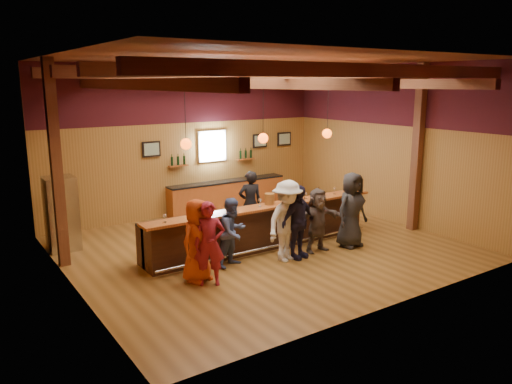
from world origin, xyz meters
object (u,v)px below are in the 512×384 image
(customer_white, at_px, (287,221))
(ice_bucket, at_px, (270,199))
(bartender, at_px, (250,203))
(customer_dark, at_px, (351,210))
(back_bar_cabinet, at_px, (228,195))
(customer_navy, at_px, (298,222))
(customer_orange, at_px, (197,240))
(bar_counter, at_px, (260,226))
(customer_brown, at_px, (318,220))
(stainless_fridge, at_px, (61,214))
(bottle_a, at_px, (284,196))
(customer_redvest, at_px, (209,244))
(customer_denim, at_px, (233,232))

(customer_white, distance_m, ice_bucket, 0.99)
(bartender, bearing_deg, customer_dark, 141.96)
(back_bar_cabinet, xyz_separation_m, customer_navy, (-0.96, -4.78, 0.39))
(customer_orange, bearing_deg, bartender, 17.51)
(bartender, relative_size, ice_bucket, 6.61)
(bar_counter, bearing_deg, customer_navy, -79.35)
(bar_counter, xyz_separation_m, customer_brown, (0.92, -1.09, 0.25))
(stainless_fridge, xyz_separation_m, bottle_a, (4.67, -2.70, 0.35))
(back_bar_cabinet, bearing_deg, customer_brown, -93.24)
(customer_redvest, distance_m, customer_dark, 4.06)
(customer_navy, height_order, ice_bucket, customer_navy)
(bar_counter, bearing_deg, back_bar_cabinet, 71.66)
(back_bar_cabinet, relative_size, customer_white, 2.14)
(customer_orange, bearing_deg, customer_white, -21.87)
(bar_counter, height_order, customer_denim, customer_denim)
(customer_dark, bearing_deg, ice_bucket, 146.46)
(bar_counter, height_order, customer_orange, customer_orange)
(stainless_fridge, bearing_deg, bartender, -19.63)
(customer_white, bearing_deg, bottle_a, 41.61)
(customer_redvest, bearing_deg, back_bar_cabinet, 83.92)
(customer_navy, xyz_separation_m, bartender, (0.06, 2.09, 0.01))
(customer_navy, height_order, customer_brown, customer_navy)
(back_bar_cabinet, distance_m, customer_brown, 4.68)
(bar_counter, xyz_separation_m, customer_orange, (-2.30, -1.13, 0.34))
(ice_bucket, bearing_deg, stainless_fridge, 147.24)
(customer_orange, bearing_deg, customer_dark, -22.11)
(bar_counter, relative_size, bartender, 3.62)
(customer_white, bearing_deg, customer_dark, -17.06)
(bar_counter, relative_size, ice_bucket, 23.90)
(customer_denim, bearing_deg, customer_dark, -26.50)
(bar_counter, xyz_separation_m, customer_navy, (0.23, -1.21, 0.34))
(customer_redvest, distance_m, customer_navy, 2.43)
(customer_denim, xyz_separation_m, bottle_a, (1.81, 0.55, 0.47))
(customer_redvest, bearing_deg, stainless_fridge, 144.28)
(customer_orange, relative_size, bartender, 0.99)
(back_bar_cabinet, height_order, customer_denim, customer_denim)
(stainless_fridge, bearing_deg, customer_denim, -48.70)
(back_bar_cabinet, distance_m, bottle_a, 3.95)
(customer_denim, bearing_deg, customer_orange, 179.45)
(back_bar_cabinet, xyz_separation_m, customer_dark, (0.68, -4.83, 0.46))
(customer_navy, distance_m, bartender, 2.09)
(back_bar_cabinet, bearing_deg, customer_denim, -119.22)
(stainless_fridge, relative_size, customer_navy, 1.04)
(back_bar_cabinet, distance_m, customer_redvest, 6.05)
(customer_brown, height_order, ice_bucket, customer_brown)
(bar_counter, height_order, ice_bucket, ice_bucket)
(bottle_a, bearing_deg, customer_denim, -163.18)
(customer_denim, bearing_deg, customer_redvest, -163.90)
(customer_dark, distance_m, bartender, 2.66)
(bar_counter, relative_size, customer_redvest, 3.69)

